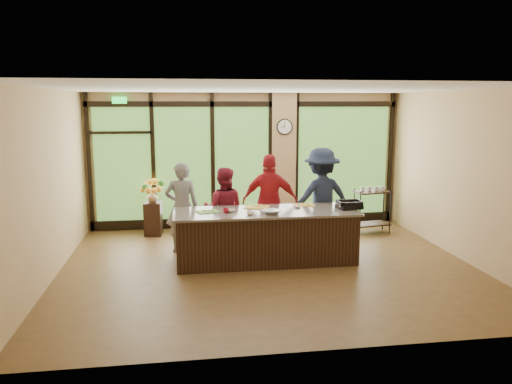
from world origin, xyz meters
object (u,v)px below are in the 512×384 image
object	(u,v)px
island_base	(266,237)
cook_right	(321,198)
flower_stand	(153,219)
cook_left	(182,207)
bar_cart	(372,205)
roasting_pan	(349,207)

from	to	relation	value
island_base	cook_right	world-z (taller)	cook_right
island_base	flower_stand	world-z (taller)	island_base
island_base	cook_left	xyz separation A→B (m)	(-1.45, 0.83, 0.41)
bar_cart	roasting_pan	bearing A→B (deg)	-132.42
flower_stand	bar_cart	world-z (taller)	bar_cart
island_base	bar_cart	bearing A→B (deg)	32.47
cook_right	bar_cart	xyz separation A→B (m)	(1.39, 0.88, -0.36)
cook_left	roasting_pan	bearing A→B (deg)	162.56
roasting_pan	cook_left	bearing A→B (deg)	153.90
flower_stand	cook_left	bearing A→B (deg)	-58.92
cook_left	bar_cart	world-z (taller)	cook_left
island_base	cook_right	size ratio (longest dim) A/B	1.60
cook_left	flower_stand	xyz separation A→B (m)	(-0.61, 1.29, -0.50)
cook_right	cook_left	bearing A→B (deg)	-11.33
island_base	cook_left	size ratio (longest dim) A/B	1.81
island_base	roasting_pan	xyz separation A→B (m)	(1.50, -0.04, 0.52)
cook_right	bar_cart	size ratio (longest dim) A/B	1.91
island_base	cook_right	distance (m)	1.53
cook_right	flower_stand	xyz separation A→B (m)	(-3.27, 1.34, -0.61)
cook_left	cook_right	distance (m)	2.67
island_base	flower_stand	bearing A→B (deg)	134.16
cook_left	roasting_pan	size ratio (longest dim) A/B	4.20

